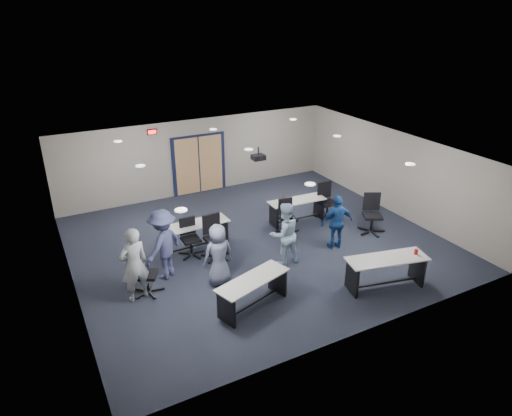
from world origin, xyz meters
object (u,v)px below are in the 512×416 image
person_navy (337,222)px  chair_back_b (216,238)px  table_front_left (253,288)px  chair_back_a (191,238)px  table_back_right (297,207)px  person_back (163,244)px  chair_loose_right (373,214)px  person_gray (134,265)px  table_back_left (195,232)px  person_plaid (218,255)px  chair_back_d (328,201)px  chair_back_c (288,217)px  chair_loose_left (146,273)px  table_front_right (386,267)px  person_lightblue (284,234)px

person_navy → chair_back_b: bearing=-6.1°
table_front_left → chair_back_a: 2.90m
table_back_right → person_back: person_back is taller
chair_loose_right → table_back_right: bearing=160.8°
chair_back_a → person_navy: size_ratio=0.67×
table_back_right → person_navy: bearing=-84.9°
chair_loose_right → person_gray: size_ratio=0.65×
table_back_left → person_navy: bearing=-29.1°
table_back_left → person_plaid: (-0.11, -1.89, 0.26)m
chair_back_d → person_navy: size_ratio=0.74×
table_back_right → person_back: 4.81m
chair_loose_right → person_plaid: person_plaid is taller
chair_back_b → person_plaid: size_ratio=0.76×
table_back_right → person_navy: size_ratio=1.18×
chair_back_c → person_plaid: 3.26m
table_front_left → person_gray: (-2.24, 1.54, 0.41)m
table_back_right → chair_back_b: chair_back_b is taller
chair_back_b → chair_loose_left: bearing=-161.8°
chair_loose_left → person_back: bearing=-22.7°
chair_back_a → chair_loose_left: (-1.55, -1.21, 0.01)m
chair_loose_right → person_plaid: size_ratio=0.76×
table_front_right → person_lightblue: person_lightblue is taller
table_back_left → chair_back_c: bearing=-10.7°
table_front_right → table_back_left: size_ratio=1.06×
chair_back_a → person_lightblue: person_lightblue is taller
person_lightblue → table_back_right: bearing=-129.1°
table_back_left → chair_back_d: chair_back_d is taller
person_navy → table_back_left: bearing=-14.6°
table_back_right → person_navy: person_navy is taller
chair_back_a → person_navy: person_navy is taller
chair_back_b → chair_back_d: chair_back_b is taller
chair_back_a → chair_loose_left: chair_loose_left is taller
person_gray → table_back_right: bearing=-172.9°
table_front_right → table_back_left: (-3.38, 3.93, -0.02)m
table_front_right → person_navy: 2.17m
table_back_right → chair_back_c: (-0.67, -0.58, 0.02)m
chair_back_a → chair_back_c: bearing=-1.8°
table_back_right → person_gray: size_ratio=1.01×
chair_back_b → person_navy: 3.38m
person_plaid → table_front_left: bearing=101.2°
table_back_left → chair_back_c: chair_back_c is taller
chair_back_b → person_plaid: (-0.42, -1.17, 0.19)m
chair_back_b → person_navy: person_navy is taller
table_back_left → person_plaid: 1.91m
table_back_right → chair_back_c: bearing=-136.0°
chair_back_c → person_gray: person_gray is taller
chair_back_d → person_gray: person_gray is taller
chair_back_c → chair_loose_right: (2.27, -1.11, 0.07)m
table_back_left → person_back: person_back is taller
chair_loose_right → person_plaid: (-5.15, -0.37, 0.19)m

